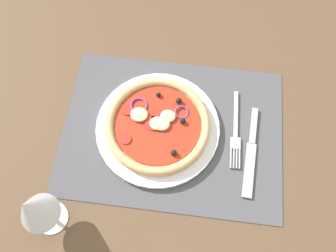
{
  "coord_description": "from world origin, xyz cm",
  "views": [
    {
      "loc": [
        -2.45,
        27.27,
        67.84
      ],
      "look_at": [
        0.95,
        0.0,
        2.62
      ],
      "focal_mm": 35.98,
      "sensor_mm": 36.0,
      "label": 1
    }
  ],
  "objects_px": {
    "fork": "(235,133)",
    "plate": "(158,126)",
    "knife": "(251,152)",
    "pizza": "(158,123)",
    "wine_glass": "(33,210)"
  },
  "relations": [
    {
      "from": "pizza",
      "to": "knife",
      "type": "height_order",
      "value": "pizza"
    },
    {
      "from": "plate",
      "to": "pizza",
      "type": "bearing_deg",
      "value": -58.54
    },
    {
      "from": "pizza",
      "to": "wine_glass",
      "type": "xyz_separation_m",
      "value": [
        0.18,
        0.22,
        0.07
      ]
    },
    {
      "from": "plate",
      "to": "pizza",
      "type": "xyz_separation_m",
      "value": [
        0.0,
        -0.0,
        0.02
      ]
    },
    {
      "from": "plate",
      "to": "fork",
      "type": "xyz_separation_m",
      "value": [
        -0.17,
        -0.01,
        -0.0
      ]
    },
    {
      "from": "plate",
      "to": "fork",
      "type": "relative_size",
      "value": 1.47
    },
    {
      "from": "plate",
      "to": "wine_glass",
      "type": "relative_size",
      "value": 1.78
    },
    {
      "from": "pizza",
      "to": "knife",
      "type": "relative_size",
      "value": 1.11
    },
    {
      "from": "knife",
      "to": "wine_glass",
      "type": "distance_m",
      "value": 0.43
    },
    {
      "from": "knife",
      "to": "wine_glass",
      "type": "bearing_deg",
      "value": -60.91
    },
    {
      "from": "fork",
      "to": "pizza",
      "type": "bearing_deg",
      "value": -89.48
    },
    {
      "from": "pizza",
      "to": "fork",
      "type": "relative_size",
      "value": 1.23
    },
    {
      "from": "plate",
      "to": "pizza",
      "type": "relative_size",
      "value": 1.2
    },
    {
      "from": "fork",
      "to": "plate",
      "type": "bearing_deg",
      "value": -89.32
    },
    {
      "from": "fork",
      "to": "knife",
      "type": "distance_m",
      "value": 0.05
    }
  ]
}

